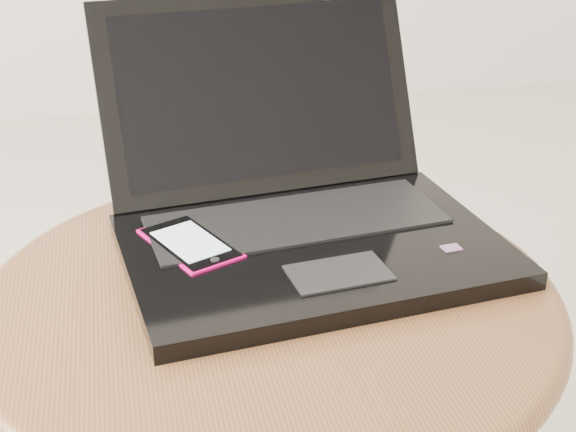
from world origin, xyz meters
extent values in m
cylinder|color=brown|center=(-0.07, 0.01, 0.45)|extent=(0.55, 0.55, 0.03)
torus|color=brown|center=(-0.07, 0.01, 0.45)|extent=(0.58, 0.58, 0.03)
cube|color=black|center=(-0.01, 0.06, 0.47)|extent=(0.42, 0.31, 0.02)
cube|color=black|center=(-0.02, 0.11, 0.48)|extent=(0.33, 0.15, 0.00)
cube|color=black|center=(0.00, -0.01, 0.48)|extent=(0.10, 0.07, 0.00)
cube|color=red|center=(0.12, 0.02, 0.48)|extent=(0.02, 0.02, 0.00)
cube|color=black|center=(-0.03, 0.24, 0.59)|extent=(0.39, 0.15, 0.22)
cube|color=black|center=(-0.03, 0.24, 0.59)|extent=(0.34, 0.12, 0.18)
cube|color=black|center=(-0.13, 0.10, 0.47)|extent=(0.10, 0.12, 0.01)
cube|color=#AE1462|center=(-0.16, 0.14, 0.47)|extent=(0.05, 0.03, 0.00)
cube|color=#EF096E|center=(-0.14, 0.08, 0.48)|extent=(0.11, 0.13, 0.01)
cube|color=black|center=(-0.14, 0.08, 0.48)|extent=(0.10, 0.13, 0.00)
cube|color=silver|center=(-0.14, 0.08, 0.49)|extent=(0.08, 0.10, 0.00)
cylinder|color=black|center=(-0.12, 0.04, 0.49)|extent=(0.01, 0.01, 0.00)
camera|label=1|loc=(-0.20, -0.68, 0.88)|focal=51.20mm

